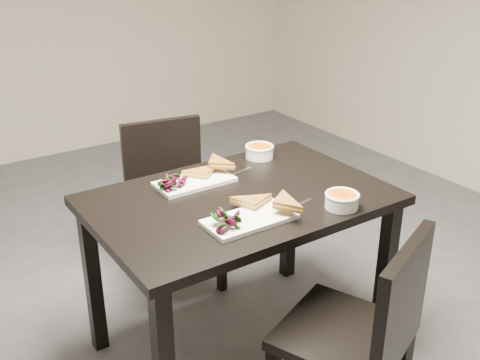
# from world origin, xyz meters

# --- Properties ---
(ground) EXTENTS (5.00, 5.00, 0.00)m
(ground) POSITION_xyz_m (0.00, 0.00, 0.00)
(ground) COLOR #47474C
(ground) RESTS_ON ground
(table) EXTENTS (1.20, 0.80, 0.75)m
(table) POSITION_xyz_m (0.15, -0.38, 0.65)
(table) COLOR black
(table) RESTS_ON ground
(chair_near) EXTENTS (0.55, 0.55, 0.85)m
(chair_near) POSITION_xyz_m (0.22, -1.05, 0.48)
(chair_near) COLOR black
(chair_near) RESTS_ON ground
(chair_far) EXTENTS (0.49, 0.49, 0.85)m
(chair_far) POSITION_xyz_m (0.18, 0.31, 0.48)
(chair_far) COLOR black
(chair_far) RESTS_ON ground
(plate_near) EXTENTS (0.34, 0.17, 0.02)m
(plate_near) POSITION_xyz_m (0.05, -0.59, 0.76)
(plate_near) COLOR white
(plate_near) RESTS_ON table
(sandwich_near) EXTENTS (0.21, 0.18, 0.06)m
(sandwich_near) POSITION_xyz_m (0.12, -0.57, 0.80)
(sandwich_near) COLOR #AC7524
(sandwich_near) RESTS_ON plate_near
(salad_near) EXTENTS (0.11, 0.10, 0.05)m
(salad_near) POSITION_xyz_m (-0.05, -0.59, 0.79)
(salad_near) COLOR black
(salad_near) RESTS_ON plate_near
(soup_bowl_near) EXTENTS (0.14, 0.14, 0.06)m
(soup_bowl_near) POSITION_xyz_m (0.42, -0.69, 0.78)
(soup_bowl_near) COLOR white
(soup_bowl_near) RESTS_ON table
(cutlery_near) EXTENTS (0.18, 0.05, 0.00)m
(cutlery_near) POSITION_xyz_m (0.28, -0.59, 0.75)
(cutlery_near) COLOR silver
(cutlery_near) RESTS_ON table
(plate_far) EXTENTS (0.33, 0.17, 0.02)m
(plate_far) POSITION_xyz_m (0.05, -0.17, 0.76)
(plate_far) COLOR white
(plate_far) RESTS_ON table
(sandwich_far) EXTENTS (0.21, 0.20, 0.05)m
(sandwich_far) POSITION_xyz_m (0.12, -0.19, 0.79)
(sandwich_far) COLOR #AC7524
(sandwich_far) RESTS_ON plate_far
(salad_far) EXTENTS (0.10, 0.09, 0.05)m
(salad_far) POSITION_xyz_m (-0.05, -0.17, 0.79)
(salad_far) COLOR black
(salad_far) RESTS_ON plate_far
(soup_bowl_far) EXTENTS (0.14, 0.14, 0.06)m
(soup_bowl_far) POSITION_xyz_m (0.46, -0.08, 0.78)
(soup_bowl_far) COLOR white
(soup_bowl_far) RESTS_ON table
(cutlery_far) EXTENTS (0.18, 0.05, 0.00)m
(cutlery_far) POSITION_xyz_m (0.26, -0.18, 0.75)
(cutlery_far) COLOR silver
(cutlery_far) RESTS_ON table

